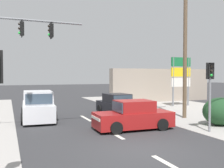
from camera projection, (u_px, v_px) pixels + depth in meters
ground_plane at (143, 150)px, 10.23m from camera, size 140.00×140.00×0.00m
lane_dash_near at (173, 166)px, 8.38m from camera, size 0.20×2.40×0.01m
lane_dash_mid at (114, 134)px, 13.02m from camera, size 0.20×2.40×0.01m
lane_dash_far at (86, 118)px, 17.66m from camera, size 0.20×2.40×0.01m
utility_pole_midground_right at (185, 37)px, 17.59m from camera, size 1.80×0.26×10.50m
traffic_signal_mast at (5, 50)px, 12.79m from camera, size 5.29×0.49×6.00m
pedestal_signal_right_kerb at (210, 85)px, 13.33m from camera, size 0.44×0.31×3.56m
shopping_plaza_sign at (181, 74)px, 24.53m from camera, size 2.10×0.16×4.60m
roadside_bush at (223, 112)px, 15.15m from camera, size 2.22×1.90×1.62m
shopfront_wall_far at (161, 85)px, 29.10m from camera, size 12.00×1.00×3.60m
suv_kerbside_parked at (38, 107)px, 16.83m from camera, size 2.26×4.63×1.90m
sedan_receding_far at (117, 105)px, 19.08m from camera, size 2.03×4.31×1.56m
sedan_oncoming_mid at (133, 116)px, 14.10m from camera, size 4.28×1.97×1.56m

